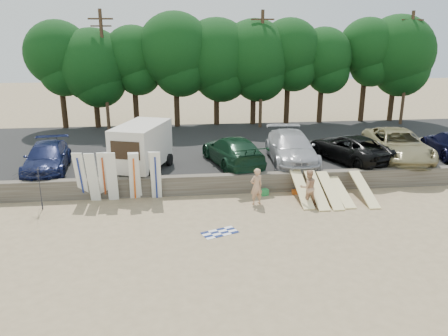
{
  "coord_description": "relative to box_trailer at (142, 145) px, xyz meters",
  "views": [
    {
      "loc": [
        -4.8,
        -18.3,
        7.97
      ],
      "look_at": [
        -2.41,
        3.0,
        1.35
      ],
      "focal_mm": 35.0,
      "sensor_mm": 36.0,
      "label": 1
    }
  ],
  "objects": [
    {
      "name": "cooler",
      "position": [
        6.29,
        -2.68,
        -2.01
      ],
      "size": [
        0.45,
        0.4,
        0.32
      ],
      "primitive_type": "cube",
      "rotation": [
        0.0,
        0.0,
        0.3
      ],
      "color": "green",
      "rests_on": "ground"
    },
    {
      "name": "surfboard_upright_6",
      "position": [
        0.82,
        -2.68,
        -0.89
      ],
      "size": [
        0.52,
        0.65,
        2.55
      ],
      "primitive_type": "cube",
      "rotation": [
        0.22,
        0.0,
        0.02
      ],
      "color": "white",
      "rests_on": "ground"
    },
    {
      "name": "car_0",
      "position": [
        -5.18,
        0.47,
        -0.7
      ],
      "size": [
        2.72,
        5.5,
        1.54
      ],
      "primitive_type": "imported",
      "rotation": [
        0.0,
        0.0,
        0.11
      ],
      "color": "#131A42",
      "rests_on": "parking_lot"
    },
    {
      "name": "car_4",
      "position": [
        15.03,
        0.62,
        -0.57
      ],
      "size": [
        3.98,
        6.83,
        1.79
      ],
      "primitive_type": "imported",
      "rotation": [
        0.0,
        0.0,
        -0.17
      ],
      "color": "#93895E",
      "rests_on": "parking_lot"
    },
    {
      "name": "seawall",
      "position": [
        6.68,
        -2.08,
        -1.67
      ],
      "size": [
        44.0,
        0.5,
        1.0
      ],
      "primitive_type": "cube",
      "color": "#6B6356",
      "rests_on": "ground"
    },
    {
      "name": "beach_umbrella",
      "position": [
        -4.5,
        -3.42,
        -1.11
      ],
      "size": [
        2.93,
        2.96,
        2.1
      ],
      "primitive_type": "imported",
      "rotation": [
        0.0,
        0.0,
        0.33
      ],
      "color": "#212229",
      "rests_on": "ground"
    },
    {
      "name": "car_2",
      "position": [
        8.53,
        0.69,
        -0.58
      ],
      "size": [
        2.88,
        6.25,
        1.77
      ],
      "primitive_type": "imported",
      "rotation": [
        0.0,
        0.0,
        -0.07
      ],
      "color": "#B4B4B9",
      "rests_on": "parking_lot"
    },
    {
      "name": "surfboard_upright_1",
      "position": [
        -2.23,
        -2.7,
        -0.88
      ],
      "size": [
        0.58,
        0.62,
        2.56
      ],
      "primitive_type": "cube",
      "rotation": [
        0.19,
        0.0,
        -0.16
      ],
      "color": "white",
      "rests_on": "ground"
    },
    {
      "name": "car_3",
      "position": [
        12.08,
        0.64,
        -0.68
      ],
      "size": [
        4.4,
        6.22,
        1.57
      ],
      "primitive_type": "imported",
      "rotation": [
        0.0,
        0.0,
        3.49
      ],
      "color": "black",
      "rests_on": "parking_lot"
    },
    {
      "name": "parking_lot",
      "position": [
        6.68,
        5.42,
        -1.82
      ],
      "size": [
        44.0,
        14.5,
        0.7
      ],
      "primitive_type": "cube",
      "color": "#282828",
      "rests_on": "ground"
    },
    {
      "name": "gear_bag",
      "position": [
        7.92,
        -2.68,
        -2.06
      ],
      "size": [
        0.31,
        0.26,
        0.22
      ],
      "primitive_type": "cube",
      "rotation": [
        0.0,
        0.0,
        -0.05
      ],
      "color": "#D45D18",
      "rests_on": "ground"
    },
    {
      "name": "beach_towel",
      "position": [
        3.56,
        -6.84,
        -2.16
      ],
      "size": [
        1.95,
        1.95,
        0.0
      ],
      "primitive_type": "plane",
      "rotation": [
        0.0,
        0.0,
        0.38
      ],
      "color": "white",
      "rests_on": "ground"
    },
    {
      "name": "surfboard_upright_7",
      "position": [
        0.79,
        -2.52,
        -0.9
      ],
      "size": [
        0.59,
        0.78,
        2.53
      ],
      "primitive_type": "cube",
      "rotation": [
        0.26,
        0.0,
        -0.13
      ],
      "color": "white",
      "rests_on": "ground"
    },
    {
      "name": "surfboard_upright_0",
      "position": [
        -2.83,
        -2.46,
        -0.89
      ],
      "size": [
        0.58,
        0.67,
        2.55
      ],
      "primitive_type": "cube",
      "rotation": [
        0.21,
        0.0,
        -0.14
      ],
      "color": "white",
      "rests_on": "ground"
    },
    {
      "name": "car_1",
      "position": [
        5.08,
        0.66,
        -0.65
      ],
      "size": [
        3.57,
        6.03,
        1.64
      ],
      "primitive_type": "imported",
      "rotation": [
        0.0,
        0.0,
        3.38
      ],
      "color": "#12321F",
      "rests_on": "parking_lot"
    },
    {
      "name": "surfboard_low_1",
      "position": [
        8.69,
        -3.74,
        -1.59
      ],
      "size": [
        0.56,
        2.82,
        1.16
      ],
      "primitive_type": "cube",
      "rotation": [
        0.37,
        0.0,
        0.0
      ],
      "color": "#FFEAA0",
      "rests_on": "ground"
    },
    {
      "name": "beachgoer_b",
      "position": [
        8.13,
        -4.13,
        -1.29
      ],
      "size": [
        0.92,
        0.75,
        1.75
      ],
      "primitive_type": "imported",
      "rotation": [
        0.0,
        0.0,
        3.25
      ],
      "color": "tan",
      "rests_on": "ground"
    },
    {
      "name": "surfboard_upright_2",
      "position": [
        -1.72,
        -2.49,
        -0.89
      ],
      "size": [
        0.57,
        0.69,
        2.55
      ],
      "primitive_type": "cube",
      "rotation": [
        0.23,
        0.0,
        0.11
      ],
      "color": "white",
      "rests_on": "ground"
    },
    {
      "name": "surfboard_upright_3",
      "position": [
        -1.31,
        -2.7,
        -0.88
      ],
      "size": [
        0.52,
        0.55,
        2.57
      ],
      "primitive_type": "cube",
      "rotation": [
        0.18,
        0.0,
        0.05
      ],
      "color": "white",
      "rests_on": "ground"
    },
    {
      "name": "surfboard_low_4",
      "position": [
        11.15,
        -3.74,
        -1.64
      ],
      "size": [
        0.56,
        2.86,
        1.04
      ],
      "primitive_type": "cube",
      "rotation": [
        0.33,
        0.0,
        0.0
      ],
      "color": "#FFEAA0",
      "rests_on": "ground"
    },
    {
      "name": "surfboard_low_0",
      "position": [
        8.01,
        -3.49,
        -1.59
      ],
      "size": [
        0.56,
        2.82,
        1.16
      ],
      "primitive_type": "cube",
      "rotation": [
        0.37,
        0.0,
        0.0
      ],
      "color": "#FFEAA0",
      "rests_on": "ground"
    },
    {
      "name": "treeline",
      "position": [
        6.86,
        12.4,
        4.16
      ],
      "size": [
        33.07,
        6.45,
        8.98
      ],
      "color": "#382616",
      "rests_on": "parking_lot"
    },
    {
      "name": "box_trailer",
      "position": [
        0.0,
        0.0,
        0.0
      ],
      "size": [
        3.32,
        4.55,
        2.62
      ],
      "rotation": [
        0.0,
        0.0,
        -0.33
      ],
      "color": "beige",
      "rests_on": "parking_lot"
    },
    {
      "name": "surfboard_upright_4",
      "position": [
        -0.24,
        -2.68,
        -0.91
      ],
      "size": [
        0.59,
        0.82,
        2.52
      ],
      "primitive_type": "cube",
      "rotation": [
        0.28,
        0.0,
        0.13
      ],
      "color": "white",
      "rests_on": "ground"
    },
    {
      "name": "utility_poles",
      "position": [
        8.68,
        10.92,
        3.26
      ],
      "size": [
        25.8,
        0.26,
        9.0
      ],
      "color": "#473321",
      "rests_on": "parking_lot"
    },
    {
      "name": "beachgoer_a",
      "position": [
        5.65,
        -3.83,
        -1.25
      ],
      "size": [
        0.77,
        0.64,
        1.82
      ],
      "primitive_type": "imported",
      "rotation": [
        0.0,
        0.0,
        3.49
      ],
      "color": "tan",
      "rests_on": "ground"
    },
    {
      "name": "surfboard_upright_5",
      "position": [
        -0.2,
        -2.58,
        -0.9
      ],
      "size": [
        0.53,
        0.71,
        2.54
      ],
      "primitive_type": "cube",
      "rotation": [
        0.24,
        0.0,
        -0.04
      ],
      "color": "white",
      "rests_on": "ground"
    },
    {
      "name": "ground",
      "position": [
        6.68,
        -5.08,
        -2.17
      ],
      "size": [
        120.0,
        120.0,
        0.0
      ],
      "primitive_type": "plane",
      "color": "tan",
      "rests_on": "ground"
    },
    {
      "name": "surfboard_low_3",
      "position": [
        10.01,
        -3.54,
        -1.75
      ],
      "size": [
        0.56,
        2.92,
        0.82
      ],
      "primitive_type": "cube",
      "rotation": [
        0.25,
        0.0,
        0.0
      ],
      "color": "#FFEAA0",
      "rests_on": "ground"
    },
    {
      "name": "surfboard_low_2",
      "position": [
        9.38,
        -3.74,
        -1.63
      ],
      "size": [
        0.56,
        2.85,
        1.07
      ],
      "primitive_type": "cube",
      "rotation": [
        0.34,
        0.0,
        0.0
      ],
      "color": "#FFEAA0",
      "rests_on": "ground"
    }
  ]
}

